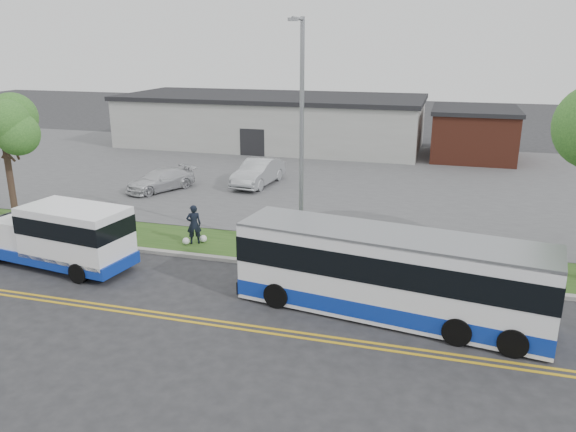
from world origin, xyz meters
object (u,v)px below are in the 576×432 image
(tree_west, at_px, (1,119))
(transit_bus, at_px, (389,274))
(pedestrian, at_px, (194,224))
(parked_car_a, at_px, (258,172))
(streetlight_near, at_px, (301,132))
(shuttle_bus, at_px, (64,234))
(parked_car_b, at_px, (161,180))

(tree_west, xyz_separation_m, transit_bus, (19.20, -5.00, -3.69))
(pedestrian, bearing_deg, transit_bus, 125.02)
(transit_bus, height_order, parked_car_a, transit_bus)
(streetlight_near, xyz_separation_m, transit_bus, (4.20, -4.53, -3.80))
(parked_car_a, bearing_deg, transit_bus, -51.30)
(tree_west, xyz_separation_m, parked_car_a, (9.49, 10.11, -4.22))
(parked_car_a, bearing_deg, shuttle_bus, -96.34)
(streetlight_near, height_order, shuttle_bus, streetlight_near)
(streetlight_near, bearing_deg, shuttle_bus, -155.42)
(streetlight_near, xyz_separation_m, pedestrian, (-4.79, -0.29, -4.24))
(tree_west, distance_m, parked_car_b, 9.47)
(pedestrian, bearing_deg, shuttle_bus, 13.70)
(tree_west, height_order, pedestrian, tree_west)
(tree_west, bearing_deg, parked_car_b, 59.48)
(streetlight_near, bearing_deg, pedestrian, -176.59)
(transit_bus, bearing_deg, parked_car_b, 149.36)
(parked_car_a, bearing_deg, parked_car_b, -145.19)
(streetlight_near, bearing_deg, transit_bus, -47.13)
(streetlight_near, xyz_separation_m, parked_car_a, (-5.51, 10.58, -4.33))
(shuttle_bus, bearing_deg, parked_car_a, 85.80)
(tree_west, bearing_deg, pedestrian, -4.25)
(shuttle_bus, height_order, pedestrian, shuttle_bus)
(shuttle_bus, relative_size, transit_bus, 0.67)
(shuttle_bus, xyz_separation_m, pedestrian, (3.89, 3.69, -0.39))
(pedestrian, bearing_deg, parked_car_b, -83.04)
(streetlight_near, relative_size, shuttle_bus, 1.37)
(pedestrian, distance_m, parked_car_b, 9.96)
(shuttle_bus, distance_m, pedestrian, 5.38)
(shuttle_bus, bearing_deg, parked_car_b, 108.08)
(streetlight_near, distance_m, shuttle_bus, 10.30)
(shuttle_bus, xyz_separation_m, parked_car_b, (-2.06, 11.67, -0.65))
(pedestrian, bearing_deg, tree_west, -33.98)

